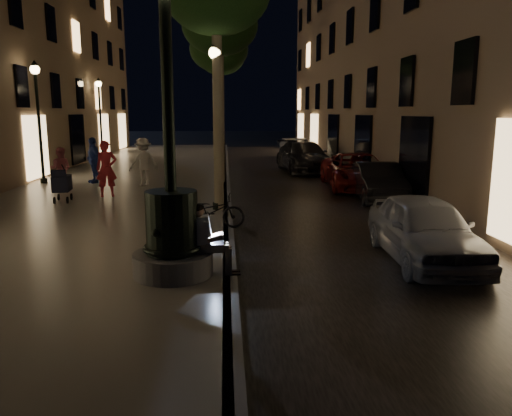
{
  "coord_description": "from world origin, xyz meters",
  "views": [
    {
      "loc": [
        -0.07,
        -6.53,
        3.03
      ],
      "look_at": [
        0.53,
        3.0,
        1.19
      ],
      "focal_mm": 35.0,
      "sensor_mm": 36.0,
      "label": 1
    }
  ],
  "objects": [
    {
      "name": "stroller",
      "position": [
        -5.25,
        9.52,
        0.79
      ],
      "size": [
        0.58,
        1.17,
        1.18
      ],
      "rotation": [
        0.0,
        0.0,
        0.11
      ],
      "color": "black",
      "rests_on": "promenade"
    },
    {
      "name": "cobble_lane",
      "position": [
        3.0,
        15.0,
        0.01
      ],
      "size": [
        6.0,
        45.0,
        0.02
      ],
      "primitive_type": "cube",
      "color": "black",
      "rests_on": "ground"
    },
    {
      "name": "car_fifth",
      "position": [
        4.51,
        25.59,
        0.67
      ],
      "size": [
        1.68,
        4.18,
        1.35
      ],
      "primitive_type": "imported",
      "rotation": [
        0.0,
        0.0,
        0.06
      ],
      "color": "#AFAEA9",
      "rests_on": "ground"
    },
    {
      "name": "car_front",
      "position": [
        4.0,
        3.17,
        0.68
      ],
      "size": [
        1.77,
        4.05,
        1.36
      ],
      "primitive_type": "imported",
      "rotation": [
        0.0,
        0.0,
        -0.04
      ],
      "color": "#999AA0",
      "rests_on": "ground"
    },
    {
      "name": "pedestrian_red",
      "position": [
        -4.06,
        10.53,
        1.15
      ],
      "size": [
        0.79,
        0.64,
        1.89
      ],
      "primitive_type": "imported",
      "rotation": [
        0.0,
        0.0,
        0.31
      ],
      "color": "red",
      "rests_on": "promenade"
    },
    {
      "name": "tree_far",
      "position": [
        -0.22,
        26.0,
        6.43
      ],
      "size": [
        3.0,
        3.0,
        7.5
      ],
      "color": "#6B604C",
      "rests_on": "promenade"
    },
    {
      "name": "tree_third",
      "position": [
        -0.3,
        20.0,
        6.14
      ],
      "size": [
        3.0,
        3.0,
        7.2
      ],
      "color": "#6B604C",
      "rests_on": "promenade"
    },
    {
      "name": "pedestrian_white",
      "position": [
        -3.23,
        13.11,
        1.12
      ],
      "size": [
        1.37,
        1.24,
        1.85
      ],
      "primitive_type": "imported",
      "rotation": [
        0.0,
        0.0,
        3.74
      ],
      "color": "silver",
      "rests_on": "promenade"
    },
    {
      "name": "lamp_curb_d",
      "position": [
        -0.3,
        32.0,
        3.24
      ],
      "size": [
        0.36,
        0.36,
        4.81
      ],
      "color": "black",
      "rests_on": "promenade"
    },
    {
      "name": "ground",
      "position": [
        0.0,
        15.0,
        0.0
      ],
      "size": [
        120.0,
        120.0,
        0.0
      ],
      "primitive_type": "plane",
      "color": "black",
      "rests_on": "ground"
    },
    {
      "name": "car_rear",
      "position": [
        4.0,
        19.0,
        0.77
      ],
      "size": [
        2.59,
        5.47,
        1.54
      ],
      "primitive_type": "imported",
      "rotation": [
        0.0,
        0.0,
        0.08
      ],
      "color": "#29282C",
      "rests_on": "ground"
    },
    {
      "name": "lamp_left_b",
      "position": [
        -7.4,
        14.0,
        3.24
      ],
      "size": [
        0.36,
        0.36,
        4.81
      ],
      "color": "black",
      "rests_on": "promenade"
    },
    {
      "name": "building_right",
      "position": [
        10.0,
        18.0,
        7.5
      ],
      "size": [
        8.0,
        36.0,
        15.0
      ],
      "primitive_type": "cube",
      "color": "#856F53",
      "rests_on": "ground"
    },
    {
      "name": "tree_second",
      "position": [
        -0.2,
        14.0,
        6.33
      ],
      "size": [
        3.0,
        3.0,
        7.4
      ],
      "color": "#6B604C",
      "rests_on": "promenade"
    },
    {
      "name": "promenade",
      "position": [
        -4.0,
        15.0,
        0.1
      ],
      "size": [
        8.0,
        45.0,
        0.2
      ],
      "primitive_type": "cube",
      "color": "slate",
      "rests_on": "ground"
    },
    {
      "name": "lamp_curb_c",
      "position": [
        -0.3,
        24.0,
        3.24
      ],
      "size": [
        0.36,
        0.36,
        4.81
      ],
      "color": "black",
      "rests_on": "promenade"
    },
    {
      "name": "pedestrian_blue",
      "position": [
        -5.37,
        13.96,
        1.12
      ],
      "size": [
        1.01,
        1.13,
        1.84
      ],
      "primitive_type": "imported",
      "rotation": [
        0.0,
        0.0,
        5.37
      ],
      "color": "#273E91",
      "rests_on": "promenade"
    },
    {
      "name": "lamp_curb_b",
      "position": [
        -0.3,
        16.0,
        3.24
      ],
      "size": [
        0.36,
        0.36,
        4.81
      ],
      "color": "black",
      "rests_on": "promenade"
    },
    {
      "name": "curb_strip",
      "position": [
        0.0,
        15.0,
        0.1
      ],
      "size": [
        0.25,
        45.0,
        0.2
      ],
      "primitive_type": "cube",
      "color": "#59595B",
      "rests_on": "ground"
    },
    {
      "name": "fountain_lamppost",
      "position": [
        -1.0,
        2.0,
        1.21
      ],
      "size": [
        1.4,
        1.4,
        5.21
      ],
      "color": "#59595B",
      "rests_on": "promenade"
    },
    {
      "name": "car_second",
      "position": [
        5.2,
        10.24,
        0.66
      ],
      "size": [
        1.77,
        4.1,
        1.31
      ],
      "primitive_type": "imported",
      "rotation": [
        0.0,
        0.0,
        -0.1
      ],
      "color": "black",
      "rests_on": "ground"
    },
    {
      "name": "car_third",
      "position": [
        5.2,
        13.0,
        0.71
      ],
      "size": [
        2.63,
        5.21,
        1.41
      ],
      "primitive_type": "imported",
      "rotation": [
        0.0,
        0.0,
        -0.06
      ],
      "color": "maroon",
      "rests_on": "ground"
    },
    {
      "name": "lamp_left_c",
      "position": [
        -7.4,
        24.0,
        3.24
      ],
      "size": [
        0.36,
        0.36,
        4.81
      ],
      "color": "black",
      "rests_on": "promenade"
    },
    {
      "name": "pedestrian_pink",
      "position": [
        -6.08,
        12.09,
        0.98
      ],
      "size": [
        0.77,
        0.61,
        1.57
      ],
      "primitive_type": "imported",
      "rotation": [
        0.0,
        0.0,
        3.12
      ],
      "color": "#D97387",
      "rests_on": "promenade"
    },
    {
      "name": "lamp_curb_a",
      "position": [
        -0.3,
        8.0,
        3.24
      ],
      "size": [
        0.36,
        0.36,
        4.81
      ],
      "color": "black",
      "rests_on": "promenade"
    },
    {
      "name": "bicycle",
      "position": [
        -0.4,
        5.61,
        0.62
      ],
      "size": [
        1.66,
        0.69,
        0.85
      ],
      "primitive_type": "imported",
      "rotation": [
        0.0,
        0.0,
        1.49
      ],
      "color": "black",
      "rests_on": "promenade"
    },
    {
      "name": "seated_man_laptop",
      "position": [
        -0.39,
        2.0,
        0.88
      ],
      "size": [
        0.9,
        0.3,
        1.27
      ],
      "color": "gray",
      "rests_on": "promenade"
    }
  ]
}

